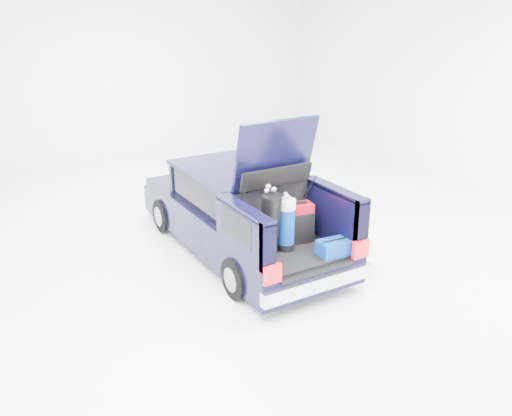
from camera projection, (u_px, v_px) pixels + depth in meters
ground at (241, 250)px, 9.29m from camera, size 14.00×14.00×0.00m
car at (238, 212)px, 9.13m from camera, size 1.87×4.65×2.47m
red_suitcase at (299, 223)px, 8.07m from camera, size 0.42×0.31×0.64m
black_golf_bag at (270, 224)px, 7.63m from camera, size 0.35×0.46×1.03m
blue_golf_bag at (286, 224)px, 7.79m from camera, size 0.33×0.33×0.87m
blue_duffel at (334, 247)px, 7.73m from camera, size 0.47×0.33×0.24m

